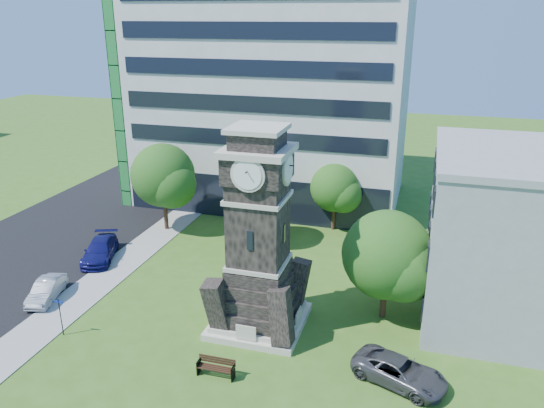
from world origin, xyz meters
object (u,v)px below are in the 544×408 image
(clock_tower, at_px, (259,245))
(street_sign, at_px, (60,313))
(car_east_lot, at_px, (400,371))
(park_bench, at_px, (216,366))
(car_street_north, at_px, (100,250))
(car_street_mid, at_px, (47,290))

(clock_tower, xyz_separation_m, street_sign, (-10.75, -4.43, -3.80))
(car_east_lot, relative_size, park_bench, 2.39)
(clock_tower, bearing_deg, car_street_north, 160.42)
(car_east_lot, bearing_deg, car_street_north, 91.38)
(car_street_mid, bearing_deg, car_street_north, 75.77)
(car_street_mid, distance_m, park_bench, 14.42)
(car_street_north, bearing_deg, street_sign, -88.74)
(clock_tower, relative_size, street_sign, 5.17)
(car_street_mid, height_order, park_bench, car_street_mid)
(car_east_lot, xyz_separation_m, street_sign, (-19.32, -1.25, 0.80))
(street_sign, bearing_deg, car_street_north, 109.38)
(car_street_mid, height_order, street_sign, street_sign)
(car_street_north, xyz_separation_m, street_sign, (3.80, -9.60, 0.73))
(car_east_lot, height_order, street_sign, street_sign)
(clock_tower, height_order, street_sign, clock_tower)
(clock_tower, bearing_deg, car_east_lot, -20.33)
(park_bench, bearing_deg, car_street_north, 142.22)
(clock_tower, bearing_deg, park_bench, -96.89)
(car_street_mid, xyz_separation_m, car_east_lot, (23.01, -2.05, 0.03))
(car_east_lot, distance_m, park_bench, 9.46)
(clock_tower, bearing_deg, car_street_mid, -175.54)
(car_street_north, xyz_separation_m, park_bench, (13.91, -10.50, -0.19))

